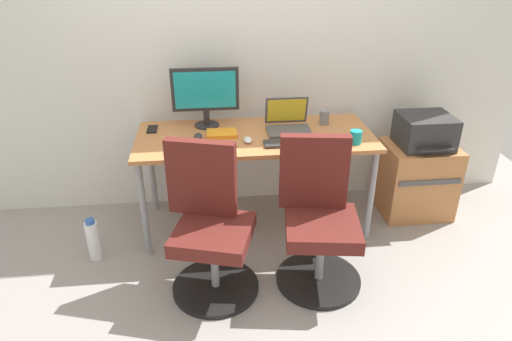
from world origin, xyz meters
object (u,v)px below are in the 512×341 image
object	(u,v)px
office_chair_left	(210,227)
open_laptop	(288,122)
printer	(425,131)
desktop_monitor	(205,93)
coffee_mug	(356,137)
office_chair_right	(318,220)
water_bottle_on_floor	(93,240)
side_cabinet	(416,179)

from	to	relation	value
office_chair_left	open_laptop	xyz separation A→B (m)	(0.59, 0.73, 0.37)
office_chair_left	printer	bearing A→B (deg)	23.31
desktop_monitor	coffee_mug	world-z (taller)	desktop_monitor
printer	desktop_monitor	distance (m)	1.64
office_chair_left	printer	distance (m)	1.78
coffee_mug	office_chair_right	bearing A→B (deg)	-127.71
office_chair_left	coffee_mug	world-z (taller)	office_chair_left
printer	water_bottle_on_floor	world-z (taller)	printer
printer	open_laptop	distance (m)	1.03
side_cabinet	desktop_monitor	xyz separation A→B (m)	(-1.61, 0.17, 0.70)
desktop_monitor	office_chair_left	bearing A→B (deg)	-90.75
side_cabinet	printer	xyz separation A→B (m)	(0.00, -0.00, 0.41)
office_chair_left	water_bottle_on_floor	distance (m)	0.91
office_chair_left	office_chair_right	world-z (taller)	same
office_chair_right	coffee_mug	world-z (taller)	office_chair_right
office_chair_right	coffee_mug	bearing A→B (deg)	52.29
printer	side_cabinet	bearing A→B (deg)	90.00
water_bottle_on_floor	desktop_monitor	bearing A→B (deg)	32.84
printer	open_laptop	bearing A→B (deg)	178.16
open_laptop	desktop_monitor	bearing A→B (deg)	166.66
water_bottle_on_floor	coffee_mug	size ratio (longest dim) A/B	3.37
open_laptop	coffee_mug	bearing A→B (deg)	-35.80
office_chair_left	side_cabinet	bearing A→B (deg)	23.33
side_cabinet	water_bottle_on_floor	distance (m)	2.44
office_chair_left	office_chair_right	bearing A→B (deg)	0.17
office_chair_right	open_laptop	xyz separation A→B (m)	(-0.07, 0.73, 0.37)
office_chair_right	printer	distance (m)	1.21
office_chair_right	open_laptop	size ratio (longest dim) A/B	3.03
office_chair_left	desktop_monitor	size ratio (longest dim) A/B	1.96
printer	open_laptop	world-z (taller)	open_laptop
office_chair_right	side_cabinet	xyz separation A→B (m)	(0.95, 0.70, -0.14)
office_chair_left	office_chair_right	size ratio (longest dim) A/B	1.00
open_laptop	office_chair_right	bearing A→B (deg)	-84.15
water_bottle_on_floor	desktop_monitor	size ratio (longest dim) A/B	0.65
side_cabinet	coffee_mug	xyz separation A→B (m)	(-0.62, -0.26, 0.50)
office_chair_left	coffee_mug	distance (m)	1.15
side_cabinet	water_bottle_on_floor	xyz separation A→B (m)	(-2.41, -0.35, -0.14)
office_chair_left	desktop_monitor	bearing A→B (deg)	89.25
office_chair_left	open_laptop	world-z (taller)	open_laptop
desktop_monitor	coffee_mug	bearing A→B (deg)	-23.63
office_chair_right	printer	bearing A→B (deg)	36.11
side_cabinet	water_bottle_on_floor	size ratio (longest dim) A/B	1.85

